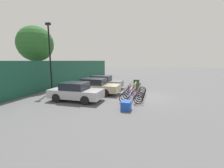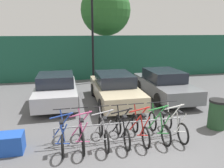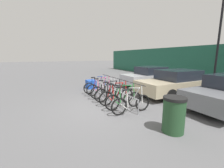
{
  "view_description": "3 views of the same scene",
  "coord_description": "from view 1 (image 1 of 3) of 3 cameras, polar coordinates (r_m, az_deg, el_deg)",
  "views": [
    {
      "loc": [
        -12.59,
        -1.05,
        3.0
      ],
      "look_at": [
        0.08,
        2.62,
        0.94
      ],
      "focal_mm": 24.0,
      "sensor_mm": 36.0,
      "label": 1
    },
    {
      "loc": [
        -2.22,
        -5.43,
        3.37
      ],
      "look_at": [
        -0.53,
        2.58,
        1.33
      ],
      "focal_mm": 35.0,
      "sensor_mm": 36.0,
      "label": 2
    },
    {
      "loc": [
        5.64,
        -2.52,
        2.13
      ],
      "look_at": [
        -1.49,
        1.0,
        0.65
      ],
      "focal_mm": 24.0,
      "sensor_mm": 36.0,
      "label": 3
    }
  ],
  "objects": [
    {
      "name": "bicycle_black",
      "position": [
        12.33,
        8.44,
        -3.47
      ],
      "size": [
        0.68,
        1.71,
        1.05
      ],
      "rotation": [
        0.0,
        0.0,
        0.04
      ],
      "color": "black",
      "rests_on": "ground"
    },
    {
      "name": "trash_bin",
      "position": [
        15.75,
        9.25,
        -0.28
      ],
      "size": [
        0.63,
        0.63,
        1.03
      ],
      "color": "#234728",
      "rests_on": "ground"
    },
    {
      "name": "cargo_crate",
      "position": [
        9.28,
        5.36,
        -8.21
      ],
      "size": [
        0.7,
        0.56,
        0.55
      ],
      "primitive_type": "cube",
      "color": "blue",
      "rests_on": "ground"
    },
    {
      "name": "bicycle_white",
      "position": [
        14.03,
        9.41,
        -1.99
      ],
      "size": [
        0.68,
        1.71,
        1.05
      ],
      "rotation": [
        0.0,
        0.0,
        -0.03
      ],
      "color": "black",
      "rests_on": "ground"
    },
    {
      "name": "bicycle_blue",
      "position": [
        10.61,
        7.12,
        -5.48
      ],
      "size": [
        0.68,
        1.71,
        1.05
      ],
      "rotation": [
        0.0,
        0.0,
        -0.02
      ],
      "color": "black",
      "rests_on": "ground"
    },
    {
      "name": "bicycle_silver",
      "position": [
        11.76,
        8.05,
        -4.07
      ],
      "size": [
        0.68,
        1.71,
        1.05
      ],
      "rotation": [
        0.0,
        0.0,
        0.05
      ],
      "color": "black",
      "rests_on": "ground"
    },
    {
      "name": "lamp_post",
      "position": [
        15.4,
        -22.57,
        10.3
      ],
      "size": [
        0.24,
        0.44,
        6.4
      ],
      "color": "black",
      "rests_on": "ground"
    },
    {
      "name": "car_beige",
      "position": [
        13.81,
        -6.64,
        -0.78
      ],
      "size": [
        1.91,
        4.49,
        1.4
      ],
      "color": "#C1B28E",
      "rests_on": "ground"
    },
    {
      "name": "bike_rack",
      "position": [
        12.31,
        7.75,
        -2.95
      ],
      "size": [
        4.08,
        0.04,
        0.57
      ],
      "color": "gray",
      "rests_on": "ground"
    },
    {
      "name": "bicycle_red",
      "position": [
        12.89,
        8.78,
        -2.95
      ],
      "size": [
        0.68,
        1.71,
        1.05
      ],
      "rotation": [
        0.0,
        0.0,
        -0.06
      ],
      "color": "black",
      "rests_on": "ground"
    },
    {
      "name": "bicycle_pink",
      "position": [
        11.13,
        7.57,
        -4.8
      ],
      "size": [
        0.68,
        1.71,
        1.05
      ],
      "rotation": [
        0.0,
        0.0,
        0.05
      ],
      "color": "black",
      "rests_on": "ground"
    },
    {
      "name": "car_grey",
      "position": [
        16.31,
        -3.94,
        0.74
      ],
      "size": [
        1.91,
        4.45,
        1.4
      ],
      "color": "slate",
      "rests_on": "ground"
    },
    {
      "name": "bicycle_green",
      "position": [
        13.5,
        9.13,
        -2.42
      ],
      "size": [
        0.68,
        1.71,
        1.05
      ],
      "rotation": [
        0.0,
        0.0,
        0.05
      ],
      "color": "black",
      "rests_on": "ground"
    },
    {
      "name": "tree_behind_hoarding",
      "position": [
        18.32,
        -27.14,
        13.34
      ],
      "size": [
        3.7,
        3.7,
        6.61
      ],
      "color": "brown",
      "rests_on": "ground"
    },
    {
      "name": "hoarding_wall",
      "position": [
        16.49,
        -23.76,
        2.9
      ],
      "size": [
        36.0,
        0.16,
        2.99
      ],
      "primitive_type": "cube",
      "color": "#19513D",
      "rests_on": "ground"
    },
    {
      "name": "car_silver",
      "position": [
        11.61,
        -13.57,
        -2.83
      ],
      "size": [
        1.91,
        3.94,
        1.4
      ],
      "color": "#B7B7BC",
      "rests_on": "ground"
    },
    {
      "name": "ground_plane",
      "position": [
        12.98,
        11.09,
        -4.63
      ],
      "size": [
        120.0,
        120.0,
        0.0
      ],
      "primitive_type": "plane",
      "color": "#59595B"
    }
  ]
}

